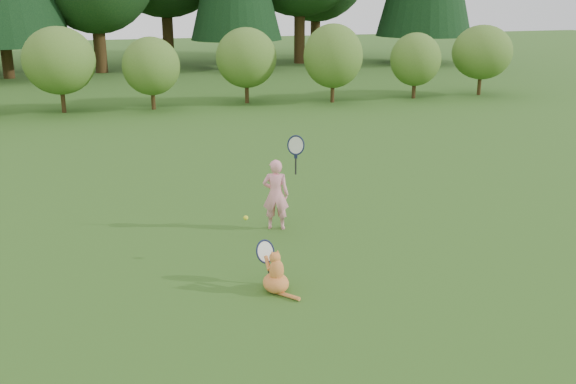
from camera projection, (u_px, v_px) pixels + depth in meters
name	position (u px, v px, depth m)	size (l,w,h in m)	color
ground	(293.00, 253.00, 9.58)	(100.00, 100.00, 0.00)	#365818
shrub_row	(161.00, 68.00, 20.91)	(28.00, 3.00, 2.80)	#476C21
child	(276.00, 193.00, 10.41)	(0.68, 0.44, 1.76)	pink
cat	(275.00, 270.00, 8.27)	(0.44, 0.80, 0.75)	#CB6427
tennis_ball	(246.00, 218.00, 9.09)	(0.07, 0.07, 0.07)	yellow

